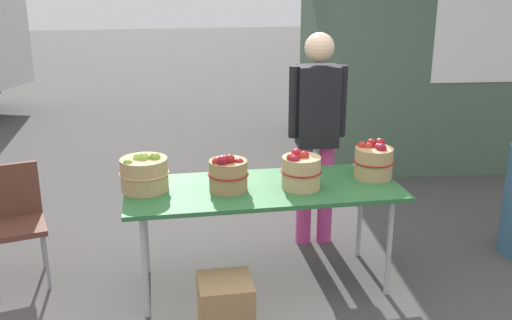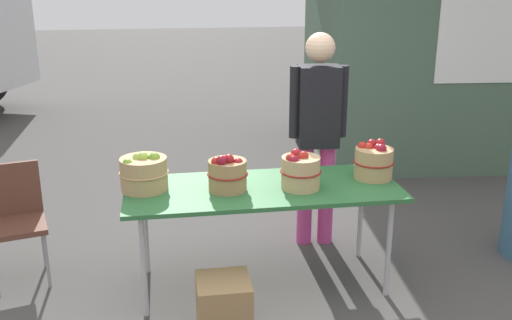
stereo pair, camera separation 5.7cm
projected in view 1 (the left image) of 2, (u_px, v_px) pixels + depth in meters
ground_plane at (263, 283)px, 4.33m from camera, size 40.00×40.00×0.00m
market_table at (263, 193)px, 4.11m from camera, size 1.90×0.76×0.75m
apple_basket_green_0 at (144, 173)px, 4.00m from camera, size 0.34×0.34×0.27m
apple_basket_red_0 at (228, 174)px, 3.99m from camera, size 0.28×0.28×0.27m
apple_basket_red_1 at (301, 170)px, 4.03m from camera, size 0.28×0.28×0.28m
apple_basket_red_2 at (374, 161)px, 4.25m from camera, size 0.29×0.29×0.27m
vendor_adult at (317, 124)px, 4.67m from camera, size 0.46×0.25×1.74m
food_kiosk at (436, 38)px, 7.28m from camera, size 3.73×3.18×2.74m
folding_chair at (14, 215)px, 4.23m from camera, size 0.49×0.49×0.86m
produce_crate at (226, 304)px, 3.73m from camera, size 0.34×0.34×0.34m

